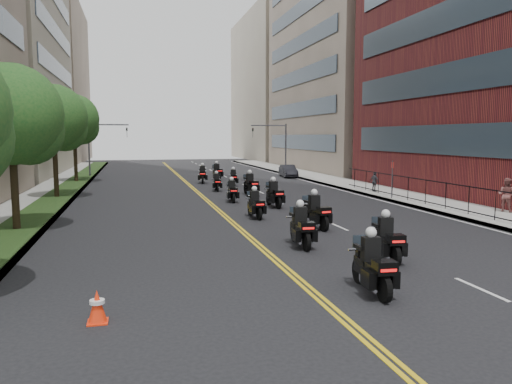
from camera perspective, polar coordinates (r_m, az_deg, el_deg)
ground at (r=13.79m, az=13.53°, el=-11.72°), size 160.00×160.00×0.00m
sidewalk_right at (r=41.05m, az=12.45°, el=0.44°), size 4.00×90.00×0.15m
sidewalk_left at (r=37.31m, az=-22.80°, el=-0.50°), size 4.00×90.00×0.15m
grass_strip at (r=37.18m, az=-21.59°, el=-0.32°), size 2.00×90.00×0.04m
building_right_tan at (r=66.55m, az=11.31°, el=15.61°), size 15.11×28.00×30.00m
building_right_far at (r=94.17m, az=3.38°, el=11.75°), size 15.00×28.00×26.00m
building_left_far at (r=91.42m, az=-24.25°, el=11.37°), size 16.00×28.00×26.00m
iron_fence at (r=29.34m, az=21.97°, el=-0.59°), size 0.05×28.00×1.50m
street_trees at (r=30.63m, az=-23.30°, el=7.56°), size 4.40×38.40×7.98m
traffic_signal_right at (r=55.84m, az=2.48°, el=5.86°), size 4.09×0.20×5.60m
traffic_signal_left at (r=53.72m, az=-17.55°, el=5.55°), size 4.09×0.20×5.60m
motorcycle_0 at (r=13.99m, az=13.16°, el=-8.40°), size 0.62×2.44×1.80m
motorcycle_1 at (r=17.61m, az=14.71°, el=-5.43°), size 0.68×2.38×1.76m
motorcycle_2 at (r=19.29m, az=5.16°, el=-4.16°), size 0.60×2.45×1.81m
motorcycle_3 at (r=23.11m, az=6.83°, el=-2.40°), size 0.74×2.46×1.82m
motorcycle_4 at (r=25.87m, az=-0.10°, el=-1.56°), size 0.55×2.25×1.66m
motorcycle_5 at (r=29.82m, az=2.08°, el=-0.37°), size 0.61×2.47×1.82m
motorcycle_6 at (r=32.32m, az=-2.77°, el=0.01°), size 0.53×2.19×1.61m
motorcycle_7 at (r=35.84m, az=-0.65°, el=0.78°), size 0.69×2.48×1.83m
motorcycle_8 at (r=38.80m, az=-4.51°, el=1.04°), size 0.54×2.12×1.56m
motorcycle_9 at (r=42.57m, az=-2.60°, el=1.56°), size 0.67×2.20×1.63m
motorcycle_10 at (r=45.36m, az=-6.13°, el=1.93°), size 0.73×2.48×1.83m
motorcycle_11 at (r=49.12m, az=-4.47°, el=2.28°), size 0.71×2.43×1.80m
parked_sedan at (r=51.65m, az=3.70°, el=2.41°), size 1.72×3.98×1.27m
pedestrian_b at (r=30.25m, az=26.70°, el=-0.29°), size 1.03×1.11×1.84m
pedestrian_c at (r=37.93m, az=13.40°, el=1.16°), size 0.58×0.93×1.47m
traffic_cone at (r=12.22m, az=-17.69°, el=-12.38°), size 0.46×0.46×0.77m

